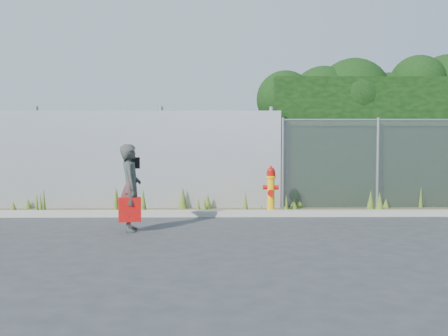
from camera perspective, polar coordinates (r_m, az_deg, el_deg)
name	(u,v)px	position (r m, az deg, el deg)	size (l,w,h in m)	color
ground	(243,233)	(8.34, 2.23, -7.38)	(80.00, 80.00, 0.00)	#343436
curb	(239,213)	(10.10, 1.67, -5.21)	(16.00, 0.22, 0.12)	#A49F94
weed_strip	(242,207)	(10.74, 2.12, -4.42)	(16.00, 1.31, 0.53)	brown
corrugated_fence	(92,160)	(11.55, -14.90, 0.92)	(8.50, 0.21, 2.30)	silver
chainlink_fence	(424,163)	(12.15, 21.87, 0.56)	(6.50, 0.07, 2.05)	gray
hedge	(411,121)	(13.13, 20.54, 5.03)	(7.66, 1.86, 3.66)	black
fire_hydrant	(271,190)	(10.57, 5.38, -2.55)	(0.33, 0.30, 1.00)	yellow
woman	(131,188)	(8.53, -10.63, -2.23)	(0.53, 0.35, 1.47)	#0E5C50
red_tote_bag	(130,210)	(8.42, -10.73, -4.69)	(0.36, 0.13, 0.48)	#BE0A0B
black_shoulder_bag	(132,163)	(8.76, -10.50, 0.57)	(0.26, 0.11, 0.20)	black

